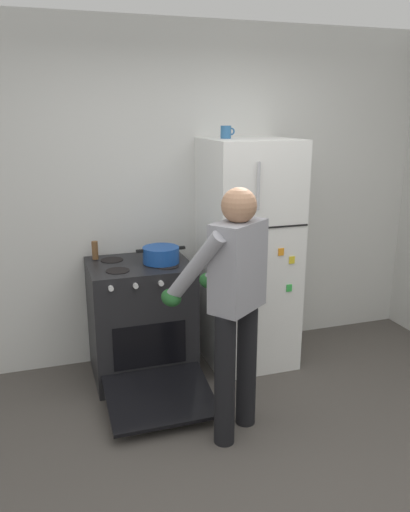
{
  "coord_description": "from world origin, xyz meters",
  "views": [
    {
      "loc": [
        -1.11,
        -2.1,
        2.01
      ],
      "look_at": [
        0.01,
        1.32,
        1.0
      ],
      "focal_mm": 36.0,
      "sensor_mm": 36.0,
      "label": 1
    }
  ],
  "objects_px": {
    "refrigerator": "(248,254)",
    "stove_range": "(141,322)",
    "coffee_mug": "(226,132)",
    "person_cook": "(233,293)",
    "red_pot": "(161,255)",
    "pepper_mill": "(95,250)"
  },
  "relations": [
    {
      "from": "refrigerator",
      "to": "stove_range",
      "type": "bearing_deg",
      "value": -178.86
    },
    {
      "from": "refrigerator",
      "to": "coffee_mug",
      "type": "relative_size",
      "value": 16.24
    },
    {
      "from": "refrigerator",
      "to": "person_cook",
      "type": "height_order",
      "value": "refrigerator"
    },
    {
      "from": "stove_range",
      "to": "red_pot",
      "type": "bearing_deg",
      "value": -11.36
    },
    {
      "from": "coffee_mug",
      "to": "pepper_mill",
      "type": "relative_size",
      "value": 0.8
    },
    {
      "from": "stove_range",
      "to": "red_pot",
      "type": "distance_m",
      "value": 0.56
    },
    {
      "from": "stove_range",
      "to": "pepper_mill",
      "type": "bearing_deg",
      "value": 144.01
    },
    {
      "from": "red_pot",
      "to": "stove_range",
      "type": "bearing_deg",
      "value": 168.64
    },
    {
      "from": "red_pot",
      "to": "pepper_mill",
      "type": "xyz_separation_m",
      "value": [
        -0.46,
        0.25,
        0.01
      ]
    },
    {
      "from": "person_cook",
      "to": "coffee_mug",
      "type": "relative_size",
      "value": 14.28
    },
    {
      "from": "red_pot",
      "to": "pepper_mill",
      "type": "distance_m",
      "value": 0.52
    },
    {
      "from": "refrigerator",
      "to": "red_pot",
      "type": "bearing_deg",
      "value": -176.08
    },
    {
      "from": "person_cook",
      "to": "red_pot",
      "type": "height_order",
      "value": "person_cook"
    },
    {
      "from": "person_cook",
      "to": "red_pot",
      "type": "bearing_deg",
      "value": 105.06
    },
    {
      "from": "coffee_mug",
      "to": "pepper_mill",
      "type": "distance_m",
      "value": 1.34
    },
    {
      "from": "pepper_mill",
      "to": "coffee_mug",
      "type": "bearing_deg",
      "value": -8.47
    },
    {
      "from": "refrigerator",
      "to": "person_cook",
      "type": "distance_m",
      "value": 1.05
    },
    {
      "from": "refrigerator",
      "to": "pepper_mill",
      "type": "relative_size",
      "value": 12.99
    },
    {
      "from": "coffee_mug",
      "to": "pepper_mill",
      "type": "height_order",
      "value": "coffee_mug"
    },
    {
      "from": "red_pot",
      "to": "pepper_mill",
      "type": "bearing_deg",
      "value": 151.48
    },
    {
      "from": "coffee_mug",
      "to": "red_pot",
      "type": "bearing_deg",
      "value": -169.65
    },
    {
      "from": "stove_range",
      "to": "red_pot",
      "type": "xyz_separation_m",
      "value": [
        0.16,
        -0.03,
        0.53
      ]
    }
  ]
}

